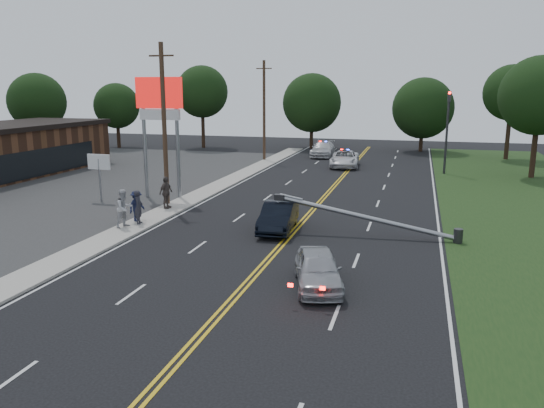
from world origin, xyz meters
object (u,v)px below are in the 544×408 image
(fallen_streetlight, at_px, (376,219))
(utility_pole_far, at_px, (264,111))
(waiting_sedan, at_px, (318,269))
(emergency_a, at_px, (345,159))
(utility_pole_mid, at_px, (164,125))
(pylon_sign, at_px, (160,108))
(crashed_sedan, at_px, (278,217))
(bystander_b, at_px, (124,208))
(small_sign, at_px, (99,166))
(bystander_a, at_px, (139,207))
(bystander_c, at_px, (137,206))
(emergency_b, at_px, (323,149))
(bystander_d, at_px, (166,192))
(traffic_signal, at_px, (447,125))

(fallen_streetlight, relative_size, utility_pole_far, 0.94)
(waiting_sedan, distance_m, emergency_a, 31.37)
(utility_pole_mid, bearing_deg, pylon_sign, 123.02)
(crashed_sedan, relative_size, bystander_b, 2.22)
(small_sign, distance_m, crashed_sedan, 13.89)
(bystander_a, distance_m, bystander_c, 0.62)
(utility_pole_far, bearing_deg, emergency_a, -14.77)
(small_sign, height_order, fallen_streetlight, small_sign)
(fallen_streetlight, relative_size, emergency_a, 1.70)
(utility_pole_far, bearing_deg, emergency_b, 43.23)
(bystander_a, xyz_separation_m, bystander_d, (-0.29, 3.81, 0.06))
(waiting_sedan, bearing_deg, bystander_b, 138.49)
(traffic_signal, relative_size, bystander_c, 4.14)
(bystander_b, bearing_deg, utility_pole_far, 22.35)
(utility_pole_far, height_order, emergency_a, utility_pole_far)
(bystander_d, bearing_deg, bystander_a, -164.43)
(pylon_sign, distance_m, traffic_signal, 24.75)
(utility_pole_far, height_order, bystander_b, utility_pole_far)
(emergency_a, bearing_deg, small_sign, -128.30)
(utility_pole_mid, height_order, bystander_b, utility_pole_mid)
(utility_pole_mid, bearing_deg, emergency_a, 66.55)
(traffic_signal, height_order, crashed_sedan, traffic_signal)
(emergency_b, xyz_separation_m, bystander_c, (-4.74, -31.56, 0.16))
(waiting_sedan, distance_m, bystander_c, 13.26)
(fallen_streetlight, bearing_deg, waiting_sedan, -101.62)
(pylon_sign, bearing_deg, bystander_a, -73.06)
(traffic_signal, xyz_separation_m, utility_pole_mid, (-17.50, -18.00, 0.88))
(traffic_signal, height_order, bystander_b, traffic_signal)
(pylon_sign, xyz_separation_m, fallen_streetlight, (14.69, -6.00, -5.08))
(pylon_sign, xyz_separation_m, emergency_a, (9.86, 17.74, -5.23))
(fallen_streetlight, height_order, waiting_sedan, fallen_streetlight)
(emergency_a, bearing_deg, emergency_b, 110.82)
(emergency_b, xyz_separation_m, bystander_a, (-4.35, -32.03, 0.23))
(pylon_sign, height_order, small_sign, pylon_sign)
(utility_pole_far, height_order, emergency_b, utility_pole_far)
(waiting_sedan, relative_size, emergency_b, 0.74)
(fallen_streetlight, distance_m, emergency_b, 31.97)
(crashed_sedan, xyz_separation_m, bystander_d, (-7.80, 2.76, 0.36))
(emergency_b, relative_size, bystander_c, 3.27)
(pylon_sign, height_order, bystander_b, pylon_sign)
(bystander_a, distance_m, bystander_d, 3.82)
(fallen_streetlight, bearing_deg, utility_pole_far, 117.24)
(waiting_sedan, bearing_deg, small_sign, 129.83)
(crashed_sedan, height_order, emergency_b, emergency_b)
(small_sign, relative_size, waiting_sedan, 0.76)
(crashed_sedan, bearing_deg, emergency_a, 84.63)
(utility_pole_far, relative_size, crashed_sedan, 2.24)
(bystander_d, bearing_deg, bystander_c, -170.52)
(utility_pole_mid, height_order, emergency_b, utility_pole_mid)
(utility_pole_mid, bearing_deg, bystander_d, -66.03)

